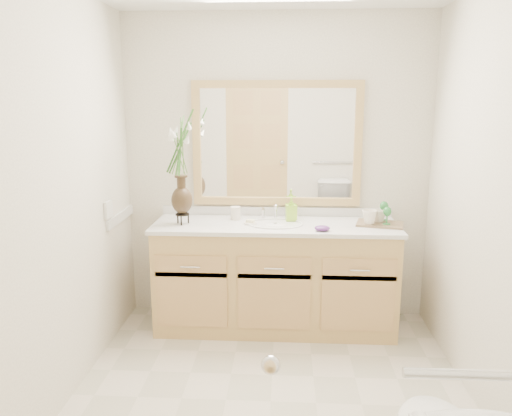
# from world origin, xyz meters

# --- Properties ---
(floor) EXTENTS (2.60, 2.60, 0.00)m
(floor) POSITION_xyz_m (0.00, 0.00, 0.00)
(floor) COLOR beige
(floor) RESTS_ON ground
(wall_back) EXTENTS (2.40, 0.02, 2.40)m
(wall_back) POSITION_xyz_m (0.00, 1.30, 1.20)
(wall_back) COLOR white
(wall_back) RESTS_ON floor
(wall_front) EXTENTS (2.40, 0.02, 2.40)m
(wall_front) POSITION_xyz_m (0.00, -1.30, 1.20)
(wall_front) COLOR white
(wall_front) RESTS_ON floor
(wall_left) EXTENTS (0.02, 2.60, 2.40)m
(wall_left) POSITION_xyz_m (-1.20, 0.00, 1.20)
(wall_left) COLOR white
(wall_left) RESTS_ON floor
(wall_right) EXTENTS (0.02, 2.60, 2.40)m
(wall_right) POSITION_xyz_m (1.20, 0.00, 1.20)
(wall_right) COLOR white
(wall_right) RESTS_ON floor
(vanity) EXTENTS (1.80, 0.55, 0.80)m
(vanity) POSITION_xyz_m (0.00, 1.01, 0.40)
(vanity) COLOR tan
(vanity) RESTS_ON floor
(counter) EXTENTS (1.84, 0.57, 0.03)m
(counter) POSITION_xyz_m (0.00, 1.01, 0.82)
(counter) COLOR silver
(counter) RESTS_ON vanity
(sink) EXTENTS (0.38, 0.34, 0.23)m
(sink) POSITION_xyz_m (0.00, 1.00, 0.78)
(sink) COLOR white
(sink) RESTS_ON counter
(mirror) EXTENTS (1.32, 0.04, 0.97)m
(mirror) POSITION_xyz_m (0.00, 1.28, 1.41)
(mirror) COLOR white
(mirror) RESTS_ON wall_back
(switch_plate) EXTENTS (0.02, 0.12, 0.12)m
(switch_plate) POSITION_xyz_m (-1.19, 0.76, 0.98)
(switch_plate) COLOR white
(switch_plate) RESTS_ON wall_left
(door) EXTENTS (0.80, 0.03, 2.00)m
(door) POSITION_xyz_m (-0.30, -1.29, 1.00)
(door) COLOR tan
(door) RESTS_ON floor
(grab_bar) EXTENTS (0.55, 0.03, 0.03)m
(grab_bar) POSITION_xyz_m (0.70, -1.27, 0.95)
(grab_bar) COLOR silver
(grab_bar) RESTS_ON wall_front
(flower_vase) EXTENTS (0.18, 0.18, 0.76)m
(flower_vase) POSITION_xyz_m (-0.70, 0.97, 1.35)
(flower_vase) COLOR black
(flower_vase) RESTS_ON counter
(tumbler) EXTENTS (0.08, 0.08, 0.10)m
(tumbler) POSITION_xyz_m (-0.31, 1.13, 0.88)
(tumbler) COLOR silver
(tumbler) RESTS_ON counter
(soap_dish) EXTENTS (0.10, 0.10, 0.03)m
(soap_dish) POSITION_xyz_m (-0.19, 0.99, 0.84)
(soap_dish) COLOR silver
(soap_dish) RESTS_ON counter
(soap_bottle) EXTENTS (0.08, 0.09, 0.17)m
(soap_bottle) POSITION_xyz_m (0.12, 1.12, 0.91)
(soap_bottle) COLOR #95D331
(soap_bottle) RESTS_ON counter
(purple_dish) EXTENTS (0.12, 0.10, 0.04)m
(purple_dish) POSITION_xyz_m (0.34, 0.82, 0.85)
(purple_dish) COLOR #52236B
(purple_dish) RESTS_ON counter
(tray) EXTENTS (0.38, 0.30, 0.02)m
(tray) POSITION_xyz_m (0.78, 1.02, 0.84)
(tray) COLOR brown
(tray) RESTS_ON counter
(mug_left) EXTENTS (0.13, 0.12, 0.11)m
(mug_left) POSITION_xyz_m (0.69, 0.98, 0.90)
(mug_left) COLOR silver
(mug_left) RESTS_ON tray
(mug_right) EXTENTS (0.14, 0.14, 0.10)m
(mug_right) POSITION_xyz_m (0.78, 1.05, 0.90)
(mug_right) COLOR silver
(mug_right) RESTS_ON tray
(goblet_front) EXTENTS (0.06, 0.06, 0.13)m
(goblet_front) POSITION_xyz_m (0.82, 0.97, 0.94)
(goblet_front) COLOR #277633
(goblet_front) RESTS_ON tray
(goblet_back) EXTENTS (0.07, 0.07, 0.15)m
(goblet_back) POSITION_xyz_m (0.82, 1.10, 0.95)
(goblet_back) COLOR #277633
(goblet_back) RESTS_ON tray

